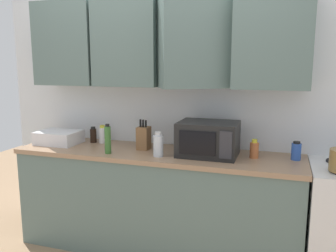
{
  "coord_description": "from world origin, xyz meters",
  "views": [
    {
      "loc": [
        1.02,
        -3.08,
        1.65
      ],
      "look_at": [
        0.09,
        -0.25,
        1.12
      ],
      "focal_mm": 37.68,
      "sensor_mm": 36.0,
      "label": 1
    }
  ],
  "objects_px": {
    "microwave": "(208,139)",
    "bottle_white_jar": "(103,135)",
    "knife_block": "(144,138)",
    "bottle_soy_dark": "(93,135)",
    "bottle_green_oil": "(108,139)",
    "bottle_spice_jar": "(254,150)",
    "bottle_blue_cleaner": "(296,151)",
    "dish_rack": "(59,137)",
    "bottle_clear_tall": "(158,145)"
  },
  "relations": [
    {
      "from": "dish_rack",
      "to": "bottle_spice_jar",
      "type": "height_order",
      "value": "bottle_spice_jar"
    },
    {
      "from": "bottle_clear_tall",
      "to": "bottle_blue_cleaner",
      "type": "height_order",
      "value": "bottle_clear_tall"
    },
    {
      "from": "knife_block",
      "to": "bottle_spice_jar",
      "type": "height_order",
      "value": "knife_block"
    },
    {
      "from": "knife_block",
      "to": "bottle_soy_dark",
      "type": "bearing_deg",
      "value": 170.0
    },
    {
      "from": "dish_rack",
      "to": "bottle_clear_tall",
      "type": "xyz_separation_m",
      "value": [
        1.05,
        -0.14,
        0.03
      ]
    },
    {
      "from": "dish_rack",
      "to": "knife_block",
      "type": "relative_size",
      "value": 1.42
    },
    {
      "from": "bottle_clear_tall",
      "to": "bottle_spice_jar",
      "type": "height_order",
      "value": "bottle_clear_tall"
    },
    {
      "from": "bottle_blue_cleaner",
      "to": "bottle_white_jar",
      "type": "distance_m",
      "value": 1.74
    },
    {
      "from": "bottle_green_oil",
      "to": "bottle_clear_tall",
      "type": "bearing_deg",
      "value": 5.9
    },
    {
      "from": "bottle_soy_dark",
      "to": "bottle_spice_jar",
      "type": "height_order",
      "value": "same"
    },
    {
      "from": "bottle_soy_dark",
      "to": "bottle_green_oil",
      "type": "height_order",
      "value": "bottle_green_oil"
    },
    {
      "from": "knife_block",
      "to": "bottle_blue_cleaner",
      "type": "bearing_deg",
      "value": 2.12
    },
    {
      "from": "bottle_blue_cleaner",
      "to": "bottle_green_oil",
      "type": "distance_m",
      "value": 1.53
    },
    {
      "from": "dish_rack",
      "to": "bottle_spice_jar",
      "type": "bearing_deg",
      "value": 1.58
    },
    {
      "from": "bottle_soy_dark",
      "to": "bottle_white_jar",
      "type": "relative_size",
      "value": 0.89
    },
    {
      "from": "microwave",
      "to": "knife_block",
      "type": "xyz_separation_m",
      "value": [
        -0.58,
        0.04,
        -0.04
      ]
    },
    {
      "from": "bottle_clear_tall",
      "to": "bottle_spice_jar",
      "type": "distance_m",
      "value": 0.77
    },
    {
      "from": "bottle_soy_dark",
      "to": "bottle_blue_cleaner",
      "type": "height_order",
      "value": "bottle_soy_dark"
    },
    {
      "from": "microwave",
      "to": "bottle_soy_dark",
      "type": "distance_m",
      "value": 1.16
    },
    {
      "from": "microwave",
      "to": "dish_rack",
      "type": "distance_m",
      "value": 1.43
    },
    {
      "from": "bottle_soy_dark",
      "to": "bottle_white_jar",
      "type": "bearing_deg",
      "value": 4.97
    },
    {
      "from": "bottle_clear_tall",
      "to": "bottle_spice_jar",
      "type": "relative_size",
      "value": 1.33
    },
    {
      "from": "bottle_soy_dark",
      "to": "bottle_green_oil",
      "type": "bearing_deg",
      "value": -45.21
    },
    {
      "from": "dish_rack",
      "to": "bottle_blue_cleaner",
      "type": "bearing_deg",
      "value": 2.54
    },
    {
      "from": "bottle_blue_cleaner",
      "to": "bottle_soy_dark",
      "type": "bearing_deg",
      "value": 178.38
    },
    {
      "from": "knife_block",
      "to": "bottle_white_jar",
      "type": "height_order",
      "value": "knife_block"
    },
    {
      "from": "dish_rack",
      "to": "bottle_spice_jar",
      "type": "distance_m",
      "value": 1.8
    },
    {
      "from": "bottle_green_oil",
      "to": "bottle_spice_jar",
      "type": "bearing_deg",
      "value": 11.4
    },
    {
      "from": "bottle_clear_tall",
      "to": "dish_rack",
      "type": "bearing_deg",
      "value": 172.2
    },
    {
      "from": "microwave",
      "to": "bottle_clear_tall",
      "type": "distance_m",
      "value": 0.41
    },
    {
      "from": "dish_rack",
      "to": "bottle_soy_dark",
      "type": "height_order",
      "value": "bottle_soy_dark"
    },
    {
      "from": "bottle_white_jar",
      "to": "bottle_spice_jar",
      "type": "height_order",
      "value": "bottle_white_jar"
    },
    {
      "from": "microwave",
      "to": "knife_block",
      "type": "distance_m",
      "value": 0.59
    },
    {
      "from": "bottle_clear_tall",
      "to": "bottle_blue_cleaner",
      "type": "distance_m",
      "value": 1.09
    },
    {
      "from": "bottle_soy_dark",
      "to": "bottle_blue_cleaner",
      "type": "xyz_separation_m",
      "value": [
        1.83,
        -0.05,
        -0.0
      ]
    },
    {
      "from": "bottle_green_oil",
      "to": "bottle_spice_jar",
      "type": "relative_size",
      "value": 1.65
    },
    {
      "from": "microwave",
      "to": "bottle_white_jar",
      "type": "xyz_separation_m",
      "value": [
        -1.05,
        0.14,
        -0.06
      ]
    },
    {
      "from": "knife_block",
      "to": "bottle_green_oil",
      "type": "height_order",
      "value": "knife_block"
    },
    {
      "from": "dish_rack",
      "to": "bottle_green_oil",
      "type": "bearing_deg",
      "value": -17.06
    },
    {
      "from": "bottle_soy_dark",
      "to": "bottle_white_jar",
      "type": "distance_m",
      "value": 0.1
    },
    {
      "from": "bottle_blue_cleaner",
      "to": "bottle_white_jar",
      "type": "xyz_separation_m",
      "value": [
        -1.74,
        0.06,
        0.01
      ]
    },
    {
      "from": "bottle_blue_cleaner",
      "to": "bottle_spice_jar",
      "type": "bearing_deg",
      "value": -172.09
    },
    {
      "from": "bottle_blue_cleaner",
      "to": "bottle_spice_jar",
      "type": "height_order",
      "value": "bottle_spice_jar"
    },
    {
      "from": "knife_block",
      "to": "bottle_green_oil",
      "type": "distance_m",
      "value": 0.33
    },
    {
      "from": "bottle_clear_tall",
      "to": "bottle_green_oil",
      "type": "height_order",
      "value": "bottle_green_oil"
    },
    {
      "from": "microwave",
      "to": "bottle_soy_dark",
      "type": "height_order",
      "value": "microwave"
    },
    {
      "from": "bottle_soy_dark",
      "to": "bottle_green_oil",
      "type": "distance_m",
      "value": 0.47
    },
    {
      "from": "bottle_blue_cleaner",
      "to": "bottle_white_jar",
      "type": "height_order",
      "value": "bottle_white_jar"
    },
    {
      "from": "microwave",
      "to": "bottle_white_jar",
      "type": "bearing_deg",
      "value": 172.16
    },
    {
      "from": "dish_rack",
      "to": "bottle_soy_dark",
      "type": "relative_size",
      "value": 2.5
    }
  ]
}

